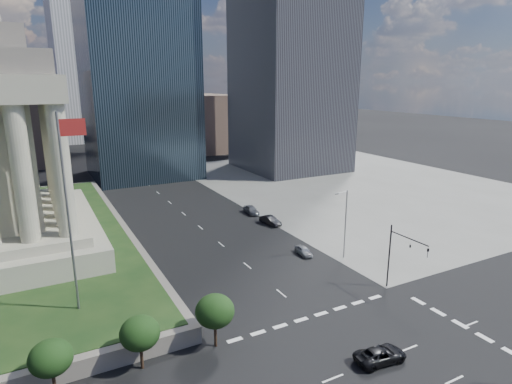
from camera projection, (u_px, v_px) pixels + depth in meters
ground at (133, 172)px, 119.44m from camera, size 500.00×500.00×0.00m
sidewalk_ne at (356, 183)px, 106.16m from camera, size 68.00×90.00×0.03m
flagpole at (69, 204)px, 41.27m from camera, size 2.52×0.24×20.00m
midrise_glass at (136, 59)px, 108.57m from camera, size 26.00×26.00×60.00m
building_filler_ne at (201, 122)px, 157.13m from camera, size 20.00×30.00×20.00m
building_filler_nw at (6, 118)px, 127.94m from camera, size 24.00×30.00×28.00m
traffic_signal_ne at (401, 251)px, 50.04m from camera, size 0.30×5.74×8.00m
street_lamp_north at (345, 220)px, 59.98m from camera, size 2.13×0.22×10.00m
pickup_truck at (380, 355)px, 38.48m from camera, size 2.74×5.09×1.36m
parked_sedan_near at (304, 251)px, 62.31m from camera, size 1.84×3.76×1.23m
parked_sedan_mid at (270, 220)px, 75.49m from camera, size 4.73×2.28×1.50m
parked_sedan_far at (251, 210)px, 81.75m from camera, size 2.24×4.73×1.56m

